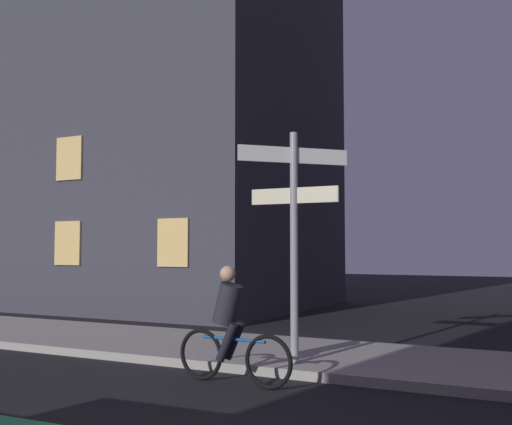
{
  "coord_description": "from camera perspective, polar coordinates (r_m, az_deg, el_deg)",
  "views": [
    {
      "loc": [
        2.89,
        -3.17,
        1.84
      ],
      "look_at": [
        -1.14,
        4.82,
        2.38
      ],
      "focal_mm": 42.53,
      "sensor_mm": 36.0,
      "label": 1
    }
  ],
  "objects": [
    {
      "name": "sidewalk_kerb",
      "position": [
        10.05,
        9.87,
        -13.55
      ],
      "size": [
        40.0,
        3.0,
        0.14
      ],
      "primitive_type": "cube",
      "color": "#9E9991",
      "rests_on": "ground_plane"
    },
    {
      "name": "building_left_block",
      "position": [
        22.25,
        -12.82,
        10.93
      ],
      "size": [
        13.85,
        8.21,
        14.67
      ],
      "color": "#383842",
      "rests_on": "ground_plane"
    },
    {
      "name": "signpost",
      "position": [
        9.19,
        3.6,
        -1.02
      ],
      "size": [
        1.42,
        1.28,
        3.48
      ],
      "color": "gray",
      "rests_on": "sidewalk_kerb"
    },
    {
      "name": "cyclist",
      "position": [
        8.45,
        -2.41,
        -10.88
      ],
      "size": [
        1.82,
        0.35,
        1.61
      ],
      "color": "black",
      "rests_on": "ground_plane"
    }
  ]
}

